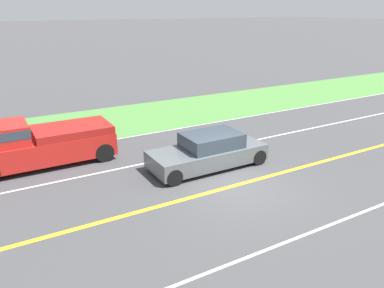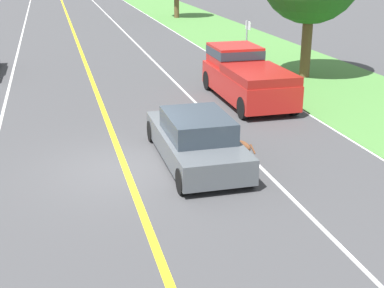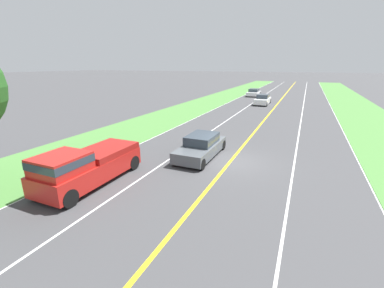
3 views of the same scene
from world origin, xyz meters
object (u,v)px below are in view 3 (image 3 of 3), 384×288
object	(u,v)px
dog	(186,145)
car_trailing_near	(263,100)
pickup_truck	(86,165)
ego_car	(201,147)
car_trailing_mid	(254,93)

from	to	relation	value
dog	car_trailing_near	bearing A→B (deg)	-111.16
pickup_truck	ego_car	bearing A→B (deg)	-121.29
car_trailing_near	car_trailing_mid	world-z (taller)	car_trailing_near
ego_car	car_trailing_mid	size ratio (longest dim) A/B	1.05
ego_car	pickup_truck	distance (m)	6.80
ego_car	car_trailing_near	distance (m)	24.02
car_trailing_near	car_trailing_mid	distance (m)	10.23
ego_car	pickup_truck	xyz separation A→B (m)	(3.53, 5.81, 0.32)
pickup_truck	car_trailing_near	world-z (taller)	pickup_truck
car_trailing_near	car_trailing_mid	bearing A→B (deg)	-72.12
pickup_truck	car_trailing_mid	bearing A→B (deg)	-90.50
ego_car	pickup_truck	world-z (taller)	pickup_truck
dog	car_trailing_near	size ratio (longest dim) A/B	0.23
ego_car	car_trailing_mid	xyz separation A→B (m)	(3.18, -33.76, -0.03)
pickup_truck	car_trailing_near	xyz separation A→B (m)	(-3.49, -29.83, -0.30)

